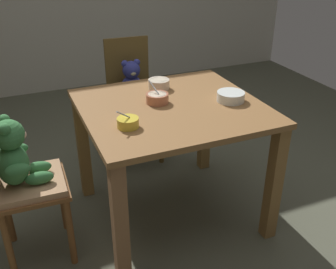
# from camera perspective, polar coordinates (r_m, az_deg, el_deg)

# --- Properties ---
(ground_plane) EXTENTS (5.20, 5.20, 0.04)m
(ground_plane) POSITION_cam_1_polar(r_m,az_deg,el_deg) (2.65, 0.43, -11.38)
(ground_plane) COLOR #545645
(dining_table) EXTENTS (1.00, 0.94, 0.76)m
(dining_table) POSITION_cam_1_polar(r_m,az_deg,el_deg) (2.30, 0.48, 1.09)
(dining_table) COLOR brown
(dining_table) RESTS_ON ground_plane
(teddy_chair_far_center) EXTENTS (0.40, 0.43, 0.91)m
(teddy_chair_far_center) POSITION_cam_1_polar(r_m,az_deg,el_deg) (3.07, -5.16, 6.22)
(teddy_chair_far_center) COLOR brown
(teddy_chair_far_center) RESTS_ON ground_plane
(teddy_chair_near_left) EXTENTS (0.38, 0.38, 0.88)m
(teddy_chair_near_left) POSITION_cam_1_polar(r_m,az_deg,el_deg) (2.15, -20.69, -4.86)
(teddy_chair_near_left) COLOR brown
(teddy_chair_near_left) RESTS_ON ground_plane
(porridge_bowl_yellow_near_left) EXTENTS (0.12, 0.11, 0.10)m
(porridge_bowl_yellow_near_left) POSITION_cam_1_polar(r_m,az_deg,el_deg) (1.99, -5.80, 1.76)
(porridge_bowl_yellow_near_left) COLOR gold
(porridge_bowl_yellow_near_left) RESTS_ON dining_table
(porridge_bowl_white_near_right) EXTENTS (0.16, 0.16, 0.05)m
(porridge_bowl_white_near_right) POSITION_cam_1_polar(r_m,az_deg,el_deg) (2.31, 9.02, 5.46)
(porridge_bowl_white_near_right) COLOR white
(porridge_bowl_white_near_right) RESTS_ON dining_table
(porridge_bowl_cream_far_center) EXTENTS (0.13, 0.13, 0.06)m
(porridge_bowl_cream_far_center) POSITION_cam_1_polar(r_m,az_deg,el_deg) (2.47, -1.33, 7.29)
(porridge_bowl_cream_far_center) COLOR beige
(porridge_bowl_cream_far_center) RESTS_ON dining_table
(porridge_bowl_terracotta_center) EXTENTS (0.13, 0.14, 0.12)m
(porridge_bowl_terracotta_center) POSITION_cam_1_polar(r_m,az_deg,el_deg) (2.26, -1.56, 5.27)
(porridge_bowl_terracotta_center) COLOR #B76A4D
(porridge_bowl_terracotta_center) RESTS_ON dining_table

